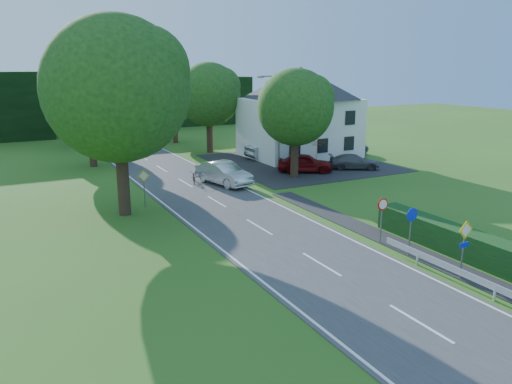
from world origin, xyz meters
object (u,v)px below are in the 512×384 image
motorcycle (194,176)px  parked_car_silver_b (344,148)px  parked_car_red (305,163)px  parked_car_silver_a (272,149)px  moving_car (224,173)px  parasol (317,152)px  parked_car_grey (354,162)px  streetlight (278,119)px

motorcycle → parked_car_silver_b: (17.36, 4.14, 0.32)m
parked_car_red → parked_car_silver_a: bearing=23.8°
moving_car → parasol: parasol is taller
parasol → parked_car_silver_a: bearing=114.2°
parked_car_silver_a → parked_car_grey: (3.76, -7.88, -0.23)m
moving_car → parasol: bearing=3.2°
motorcycle → parasol: parasol is taller
motorcycle → streetlight: bearing=19.8°
parked_car_silver_a → streetlight: bearing=149.7°
parked_car_silver_b → parasol: parasol is taller
moving_car → parked_car_silver_b: moving_car is taller
streetlight → parked_car_silver_b: (9.94, 4.00, -3.64)m
parasol → moving_car: bearing=-162.9°
parked_car_red → motorcycle: bearing=115.8°
moving_car → parked_car_grey: bearing=-13.5°
moving_car → parked_car_red: moving_car is taller
motorcycle → parked_car_grey: 14.22m
streetlight → moving_car: bearing=-162.8°
parked_car_red → parked_car_grey: size_ratio=1.07×
parked_car_silver_b → streetlight: bearing=102.3°
parked_car_silver_a → parasol: bearing=-160.6°
streetlight → parked_car_grey: (6.71, -1.68, -3.80)m
motorcycle → parked_car_grey: size_ratio=0.41×
parked_car_red → parked_car_grey: 4.59m
parked_car_red → streetlight: bearing=99.1°
parasol → streetlight: bearing=-163.1°
parked_car_grey → moving_car: bearing=119.6°
parked_car_silver_b → moving_car: bearing=100.7°
parked_car_red → parked_car_silver_a: 7.07m
streetlight → parasol: size_ratio=3.32×
parked_car_red → parasol: parasol is taller
motorcycle → parasol: bearing=26.3°
streetlight → parked_car_grey: streetlight is taller
motorcycle → parked_car_silver_a: size_ratio=0.34×
streetlight → parked_car_red: size_ratio=1.73×
parked_car_silver_b → parked_car_red: bearing=112.4°
streetlight → parasol: (5.05, 1.54, -3.34)m
motorcycle → parked_car_silver_a: (10.38, 6.33, 0.39)m
parked_car_silver_b → motorcycle: bearing=93.8°
moving_car → motorcycle: bearing=124.3°
parked_car_silver_a → moving_car: bearing=128.0°
streetlight → motorcycle: size_ratio=4.47×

